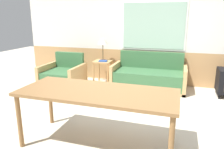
{
  "coord_description": "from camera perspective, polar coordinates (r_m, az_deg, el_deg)",
  "views": [
    {
      "loc": [
        0.69,
        -3.01,
        1.69
      ],
      "look_at": [
        -0.62,
        1.1,
        0.56
      ],
      "focal_mm": 35.0,
      "sensor_mm": 36.0,
      "label": 1
    }
  ],
  "objects": [
    {
      "name": "armchair",
      "position": [
        5.52,
        -12.63,
        -0.73
      ],
      "size": [
        0.93,
        0.88,
        0.83
      ],
      "rotation": [
        0.0,
        0.0,
        0.19
      ],
      "color": "tan",
      "rests_on": "ground_plane"
    },
    {
      "name": "dining_table",
      "position": [
        2.85,
        -3.81,
        -5.63
      ],
      "size": [
        2.05,
        0.84,
        0.77
      ],
      "color": "olive",
      "rests_on": "ground_plane"
    },
    {
      "name": "wall_back",
      "position": [
        5.69,
        10.85,
        11.09
      ],
      "size": [
        7.2,
        0.09,
        2.7
      ],
      "color": "tan",
      "rests_on": "ground_plane"
    },
    {
      "name": "table_lamp",
      "position": [
        5.68,
        -2.42,
        8.65
      ],
      "size": [
        0.27,
        0.27,
        0.6
      ],
      "color": "#4C3823",
      "rests_on": "side_table"
    },
    {
      "name": "side_table",
      "position": [
        5.7,
        -2.38,
        2.3
      ],
      "size": [
        0.44,
        0.44,
        0.6
      ],
      "color": "tan",
      "rests_on": "ground_plane"
    },
    {
      "name": "ground_plane",
      "position": [
        3.52,
        4.27,
        -14.02
      ],
      "size": [
        16.0,
        16.0,
        0.0
      ],
      "primitive_type": "plane",
      "color": "beige"
    },
    {
      "name": "book_stack",
      "position": [
        5.58,
        -2.39,
        3.56
      ],
      "size": [
        0.23,
        0.16,
        0.03
      ],
      "color": "#234799",
      "rests_on": "side_table"
    },
    {
      "name": "couch",
      "position": [
        5.4,
        9.53,
        -0.84
      ],
      "size": [
        1.75,
        0.83,
        0.85
      ],
      "color": "tan",
      "rests_on": "ground_plane"
    }
  ]
}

